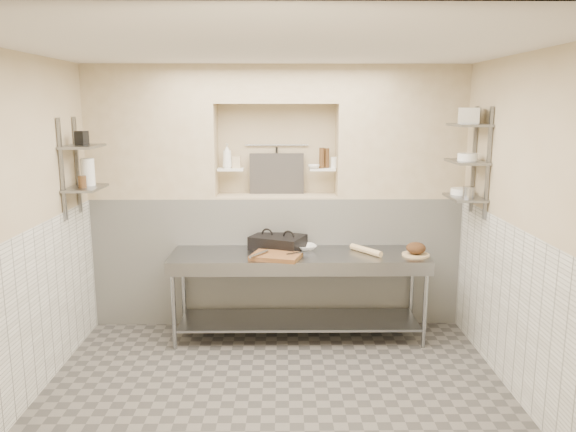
{
  "coord_description": "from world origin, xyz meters",
  "views": [
    {
      "loc": [
        0.05,
        -4.33,
        2.39
      ],
      "look_at": [
        0.11,
        0.9,
        1.35
      ],
      "focal_mm": 35.0,
      "sensor_mm": 36.0,
      "label": 1
    }
  ],
  "objects_px": {
    "mixing_bowl": "(306,247)",
    "cutting_board": "(276,256)",
    "bowl_alcove": "(314,167)",
    "prep_table": "(299,278)",
    "bottle_soap": "(227,156)",
    "panini_press": "(278,242)",
    "bread_loaf": "(416,248)",
    "rolling_pin": "(366,250)",
    "jug_left": "(88,172)"
  },
  "relations": [
    {
      "from": "mixing_bowl",
      "to": "rolling_pin",
      "type": "height_order",
      "value": "rolling_pin"
    },
    {
      "from": "bottle_soap",
      "to": "panini_press",
      "type": "bearing_deg",
      "value": -32.78
    },
    {
      "from": "panini_press",
      "to": "jug_left",
      "type": "height_order",
      "value": "jug_left"
    },
    {
      "from": "mixing_bowl",
      "to": "bowl_alcove",
      "type": "height_order",
      "value": "bowl_alcove"
    },
    {
      "from": "cutting_board",
      "to": "rolling_pin",
      "type": "distance_m",
      "value": 0.94
    },
    {
      "from": "rolling_pin",
      "to": "mixing_bowl",
      "type": "bearing_deg",
      "value": 166.17
    },
    {
      "from": "panini_press",
      "to": "bowl_alcove",
      "type": "xyz_separation_m",
      "value": [
        0.39,
        0.32,
        0.76
      ]
    },
    {
      "from": "cutting_board",
      "to": "bread_loaf",
      "type": "bearing_deg",
      "value": 3.95
    },
    {
      "from": "panini_press",
      "to": "bread_loaf",
      "type": "relative_size",
      "value": 3.21
    },
    {
      "from": "prep_table",
      "to": "jug_left",
      "type": "bearing_deg",
      "value": -178.92
    },
    {
      "from": "bottle_soap",
      "to": "cutting_board",
      "type": "bearing_deg",
      "value": -53.81
    },
    {
      "from": "panini_press",
      "to": "mixing_bowl",
      "type": "height_order",
      "value": "panini_press"
    },
    {
      "from": "cutting_board",
      "to": "mixing_bowl",
      "type": "height_order",
      "value": "mixing_bowl"
    },
    {
      "from": "mixing_bowl",
      "to": "panini_press",
      "type": "bearing_deg",
      "value": 172.0
    },
    {
      "from": "prep_table",
      "to": "bowl_alcove",
      "type": "xyz_separation_m",
      "value": [
        0.17,
        0.53,
        1.09
      ]
    },
    {
      "from": "prep_table",
      "to": "panini_press",
      "type": "height_order",
      "value": "panini_press"
    },
    {
      "from": "prep_table",
      "to": "mixing_bowl",
      "type": "xyz_separation_m",
      "value": [
        0.08,
        0.17,
        0.28
      ]
    },
    {
      "from": "mixing_bowl",
      "to": "cutting_board",
      "type": "bearing_deg",
      "value": -132.92
    },
    {
      "from": "panini_press",
      "to": "bread_loaf",
      "type": "height_order",
      "value": "panini_press"
    },
    {
      "from": "prep_table",
      "to": "cutting_board",
      "type": "bearing_deg",
      "value": -144.86
    },
    {
      "from": "mixing_bowl",
      "to": "prep_table",
      "type": "bearing_deg",
      "value": -114.58
    },
    {
      "from": "prep_table",
      "to": "rolling_pin",
      "type": "bearing_deg",
      "value": 1.65
    },
    {
      "from": "panini_press",
      "to": "jug_left",
      "type": "relative_size",
      "value": 2.4
    },
    {
      "from": "panini_press",
      "to": "mixing_bowl",
      "type": "xyz_separation_m",
      "value": [
        0.29,
        -0.04,
        -0.05
      ]
    },
    {
      "from": "cutting_board",
      "to": "rolling_pin",
      "type": "height_order",
      "value": "rolling_pin"
    },
    {
      "from": "bottle_soap",
      "to": "bowl_alcove",
      "type": "distance_m",
      "value": 0.94
    },
    {
      "from": "mixing_bowl",
      "to": "rolling_pin",
      "type": "distance_m",
      "value": 0.63
    },
    {
      "from": "bowl_alcove",
      "to": "mixing_bowl",
      "type": "bearing_deg",
      "value": -104.88
    },
    {
      "from": "prep_table",
      "to": "panini_press",
      "type": "xyz_separation_m",
      "value": [
        -0.22,
        0.21,
        0.33
      ]
    },
    {
      "from": "rolling_pin",
      "to": "bread_loaf",
      "type": "bearing_deg",
      "value": -9.92
    },
    {
      "from": "prep_table",
      "to": "mixing_bowl",
      "type": "distance_m",
      "value": 0.34
    },
    {
      "from": "prep_table",
      "to": "bottle_soap",
      "type": "distance_m",
      "value": 1.53
    },
    {
      "from": "bowl_alcove",
      "to": "rolling_pin",
      "type": "bearing_deg",
      "value": -45.02
    },
    {
      "from": "rolling_pin",
      "to": "bottle_soap",
      "type": "bearing_deg",
      "value": 159.43
    },
    {
      "from": "rolling_pin",
      "to": "bread_loaf",
      "type": "height_order",
      "value": "bread_loaf"
    },
    {
      "from": "prep_table",
      "to": "bread_loaf",
      "type": "relative_size",
      "value": 13.2
    },
    {
      "from": "mixing_bowl",
      "to": "rolling_pin",
      "type": "bearing_deg",
      "value": -13.83
    },
    {
      "from": "panini_press",
      "to": "jug_left",
      "type": "xyz_separation_m",
      "value": [
        -1.85,
        -0.25,
        0.77
      ]
    },
    {
      "from": "bread_loaf",
      "to": "bottle_soap",
      "type": "bearing_deg",
      "value": 162.01
    },
    {
      "from": "jug_left",
      "to": "bottle_soap",
      "type": "bearing_deg",
      "value": 24.78
    },
    {
      "from": "prep_table",
      "to": "bread_loaf",
      "type": "xyz_separation_m",
      "value": [
        1.17,
        -0.07,
        0.33
      ]
    },
    {
      "from": "mixing_bowl",
      "to": "jug_left",
      "type": "distance_m",
      "value": 2.31
    },
    {
      "from": "bread_loaf",
      "to": "jug_left",
      "type": "bearing_deg",
      "value": 179.53
    },
    {
      "from": "rolling_pin",
      "to": "bowl_alcove",
      "type": "relative_size",
      "value": 3.21
    },
    {
      "from": "mixing_bowl",
      "to": "bottle_soap",
      "type": "xyz_separation_m",
      "value": [
        -0.84,
        0.39,
        0.92
      ]
    },
    {
      "from": "prep_table",
      "to": "mixing_bowl",
      "type": "height_order",
      "value": "mixing_bowl"
    },
    {
      "from": "prep_table",
      "to": "bottle_soap",
      "type": "relative_size",
      "value": 9.81
    },
    {
      "from": "panini_press",
      "to": "bread_loaf",
      "type": "distance_m",
      "value": 1.42
    },
    {
      "from": "panini_press",
      "to": "bowl_alcove",
      "type": "bearing_deg",
      "value": 63.81
    },
    {
      "from": "panini_press",
      "to": "rolling_pin",
      "type": "distance_m",
      "value": 0.92
    }
  ]
}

